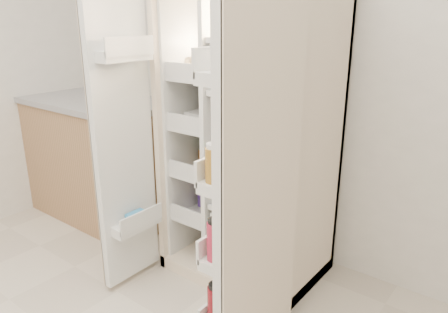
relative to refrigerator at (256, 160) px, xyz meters
The scene contains 5 objects.
wall_back 0.70m from the refrigerator, 96.29° to the left, with size 4.00×0.02×2.70m, color silver.
refrigerator is the anchor object (origin of this frame).
freezer_door 0.81m from the refrigerator, 130.52° to the right, with size 0.15×0.40×1.72m.
fridge_door 0.84m from the refrigerator, 56.19° to the right, with size 0.17×0.58×1.72m.
kitchen_counter 1.48m from the refrigerator, behind, with size 1.35×0.72×0.98m.
Camera 1 is at (1.42, -0.45, 1.59)m, focal length 34.00 mm.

